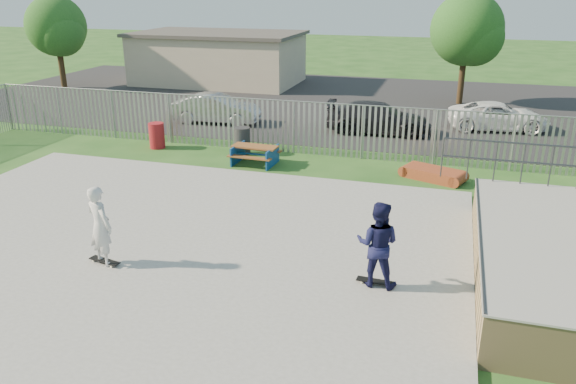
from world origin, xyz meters
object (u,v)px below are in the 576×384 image
(trash_bin_red, at_px, (157,135))
(car_white, at_px, (499,116))
(car_dark, at_px, (378,118))
(tree_left, at_px, (56,26))
(skater_navy, at_px, (378,244))
(skater_white, at_px, (100,226))
(funbox, at_px, (433,174))
(car_silver, at_px, (217,109))
(picnic_table, at_px, (255,155))
(tree_mid, at_px, (467,30))
(trash_bin_grey, at_px, (242,141))

(trash_bin_red, relative_size, car_white, 0.23)
(car_dark, relative_size, tree_left, 0.82)
(skater_navy, distance_m, skater_white, 6.08)
(skater_navy, bearing_deg, funbox, -92.77)
(funbox, bearing_deg, car_silver, 173.72)
(picnic_table, xyz_separation_m, trash_bin_red, (-4.41, 0.91, 0.15))
(funbox, distance_m, tree_left, 25.59)
(picnic_table, xyz_separation_m, car_dark, (3.61, 5.69, 0.33))
(trash_bin_red, bearing_deg, car_white, 27.77)
(picnic_table, distance_m, tree_mid, 15.32)
(funbox, height_order, trash_bin_grey, trash_bin_grey)
(car_white, xyz_separation_m, skater_navy, (-3.20, -15.37, 0.46))
(trash_bin_grey, xyz_separation_m, skater_white, (0.28, -9.52, 0.57))
(picnic_table, relative_size, skater_navy, 0.90)
(skater_navy, bearing_deg, car_silver, -51.53)
(funbox, height_order, car_dark, car_dark)
(trash_bin_red, distance_m, trash_bin_grey, 3.51)
(trash_bin_grey, height_order, tree_left, tree_left)
(funbox, height_order, car_white, car_white)
(trash_bin_red, relative_size, skater_white, 0.54)
(car_dark, distance_m, tree_left, 21.12)
(skater_white, bearing_deg, car_white, -97.53)
(trash_bin_grey, bearing_deg, tree_left, 146.92)
(tree_left, bearing_deg, funbox, -26.13)
(trash_bin_red, relative_size, trash_bin_grey, 0.98)
(trash_bin_red, bearing_deg, car_silver, 82.23)
(car_silver, bearing_deg, car_white, -84.00)
(funbox, relative_size, tree_mid, 0.35)
(picnic_table, xyz_separation_m, skater_white, (-0.62, -8.42, 0.73))
(picnic_table, relative_size, funbox, 0.84)
(car_white, bearing_deg, skater_white, 142.41)
(car_white, bearing_deg, trash_bin_grey, 117.14)
(tree_mid, bearing_deg, car_white, -72.92)
(trash_bin_grey, height_order, car_white, car_white)
(trash_bin_grey, xyz_separation_m, tree_mid, (7.84, 12.10, 3.35))
(trash_bin_red, distance_m, tree_mid, 17.06)
(picnic_table, distance_m, skater_white, 8.47)
(skater_navy, bearing_deg, picnic_table, -51.37)
(trash_bin_red, xyz_separation_m, car_silver, (0.61, 4.50, 0.18))
(picnic_table, relative_size, tree_left, 0.31)
(picnic_table, bearing_deg, trash_bin_grey, 132.08)
(picnic_table, bearing_deg, car_dark, 60.36)
(car_silver, bearing_deg, tree_mid, -58.78)
(tree_left, xyz_separation_m, tree_mid, (23.48, 1.92, 0.17))
(car_white, relative_size, skater_navy, 2.30)
(car_silver, height_order, skater_white, skater_white)
(trash_bin_red, xyz_separation_m, skater_navy, (9.82, -8.52, 0.58))
(skater_white, bearing_deg, tree_left, -28.90)
(car_dark, height_order, car_white, car_dark)
(trash_bin_grey, relative_size, skater_white, 0.55)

